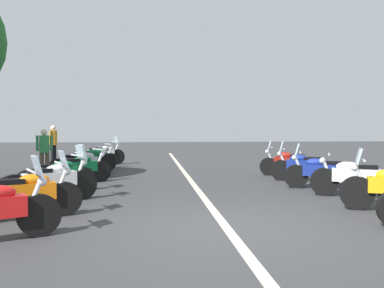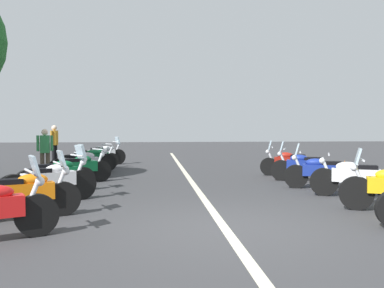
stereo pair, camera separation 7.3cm
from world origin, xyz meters
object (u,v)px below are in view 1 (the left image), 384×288
(motorcycle_left_row_3, at_px, (57,175))
(bystander_1, at_px, (44,149))
(motorcycle_left_row_8, at_px, (102,154))
(motorcycle_right_row_3, at_px, (321,171))
(motorcycle_right_row_4, at_px, (304,166))
(motorcycle_right_row_2, at_px, (355,177))
(traffic_cone_0, at_px, (344,170))
(motorcycle_left_row_2, at_px, (51,181))
(motorcycle_right_row_5, at_px, (289,162))
(motorcycle_left_row_4, at_px, (78,168))
(motorcycle_left_row_6, at_px, (88,160))
(motorcycle_left_row_1, at_px, (25,194))
(motorcycle_left_row_7, at_px, (95,157))
(motorcycle_left_row_5, at_px, (81,164))
(bystander_2, at_px, (53,141))

(motorcycle_left_row_3, xyz_separation_m, bystander_1, (3.67, 1.24, 0.46))
(motorcycle_left_row_8, relative_size, motorcycle_right_row_3, 1.04)
(motorcycle_left_row_8, distance_m, motorcycle_right_row_4, 8.97)
(motorcycle_right_row_2, relative_size, bystander_1, 1.23)
(motorcycle_left_row_3, relative_size, traffic_cone_0, 2.91)
(motorcycle_left_row_2, height_order, motorcycle_right_row_5, motorcycle_left_row_2)
(motorcycle_left_row_2, height_order, motorcycle_left_row_4, motorcycle_left_row_2)
(motorcycle_left_row_6, relative_size, motorcycle_right_row_2, 1.00)
(motorcycle_left_row_2, relative_size, motorcycle_right_row_5, 0.91)
(motorcycle_left_row_1, relative_size, traffic_cone_0, 3.11)
(motorcycle_left_row_7, xyz_separation_m, motorcycle_left_row_8, (1.46, -0.08, 0.03))
(motorcycle_right_row_4, distance_m, traffic_cone_0, 1.43)
(motorcycle_left_row_2, height_order, motorcycle_left_row_3, motorcycle_left_row_2)
(motorcycle_left_row_6, height_order, motorcycle_right_row_4, motorcycle_right_row_4)
(motorcycle_left_row_6, height_order, motorcycle_left_row_7, motorcycle_left_row_6)
(motorcycle_left_row_1, relative_size, motorcycle_left_row_3, 1.07)
(motorcycle_right_row_5, distance_m, traffic_cone_0, 1.79)
(motorcycle_left_row_4, height_order, motorcycle_right_row_4, motorcycle_right_row_4)
(motorcycle_left_row_7, bearing_deg, motorcycle_left_row_2, -117.93)
(motorcycle_left_row_2, height_order, motorcycle_left_row_5, motorcycle_left_row_2)
(motorcycle_right_row_4, height_order, bystander_2, bystander_2)
(motorcycle_left_row_1, height_order, traffic_cone_0, motorcycle_left_row_1)
(motorcycle_left_row_2, distance_m, bystander_2, 9.71)
(motorcycle_left_row_8, bearing_deg, motorcycle_left_row_5, -119.52)
(motorcycle_right_row_4, height_order, traffic_cone_0, motorcycle_right_row_4)
(motorcycle_right_row_5, relative_size, bystander_1, 1.28)
(motorcycle_left_row_1, relative_size, motorcycle_left_row_6, 0.98)
(bystander_2, bearing_deg, motorcycle_left_row_2, 122.96)
(bystander_1, bearing_deg, traffic_cone_0, 64.78)
(motorcycle_left_row_2, relative_size, motorcycle_left_row_4, 1.01)
(motorcycle_left_row_5, relative_size, motorcycle_right_row_4, 1.00)
(motorcycle_left_row_2, distance_m, motorcycle_left_row_4, 3.00)
(motorcycle_left_row_2, xyz_separation_m, motorcycle_right_row_2, (0.09, -6.85, -0.01))
(motorcycle_left_row_4, bearing_deg, motorcycle_right_row_4, -37.14)
(motorcycle_left_row_5, height_order, motorcycle_right_row_2, motorcycle_right_row_2)
(motorcycle_left_row_1, height_order, bystander_2, bystander_2)
(motorcycle_left_row_6, distance_m, motorcycle_right_row_5, 7.05)
(motorcycle_left_row_1, height_order, motorcycle_left_row_5, motorcycle_left_row_1)
(motorcycle_right_row_3, relative_size, bystander_1, 1.22)
(motorcycle_left_row_7, height_order, motorcycle_left_row_8, motorcycle_left_row_8)
(motorcycle_left_row_5, bearing_deg, motorcycle_left_row_6, 63.43)
(motorcycle_left_row_6, distance_m, motorcycle_left_row_7, 1.54)
(motorcycle_left_row_7, relative_size, motorcycle_right_row_3, 0.93)
(motorcycle_left_row_7, relative_size, motorcycle_right_row_2, 0.92)
(motorcycle_left_row_8, distance_m, motorcycle_right_row_3, 9.97)
(motorcycle_left_row_1, xyz_separation_m, bystander_1, (6.59, 1.35, 0.45))
(motorcycle_left_row_8, distance_m, motorcycle_right_row_5, 8.15)
(motorcycle_right_row_5, height_order, bystander_1, bystander_1)
(bystander_1, bearing_deg, motorcycle_left_row_6, 107.53)
(motorcycle_left_row_3, bearing_deg, bystander_1, 79.34)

